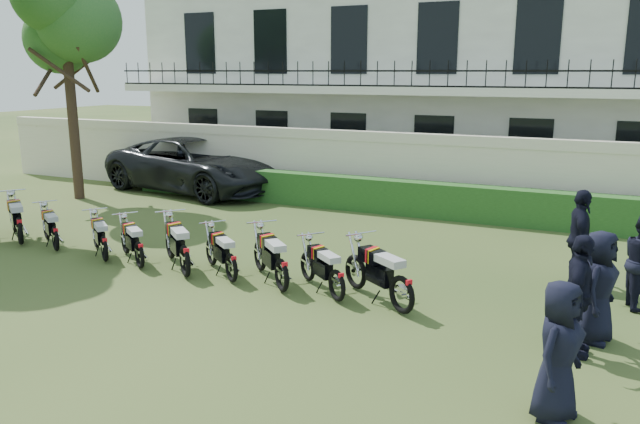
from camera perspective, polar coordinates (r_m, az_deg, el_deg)
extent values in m
plane|color=#2F461C|center=(12.66, -8.46, -6.27)|extent=(100.00, 100.00, 0.00)
cube|color=beige|center=(19.40, 4.44, 3.55)|extent=(30.00, 0.30, 2.00)
cube|color=beige|center=(19.25, 4.49, 6.93)|extent=(30.00, 0.35, 0.30)
cube|color=#1E4418|center=(18.42, 6.46, 1.43)|extent=(18.00, 0.60, 1.00)
cube|color=white|center=(24.88, 9.46, 11.23)|extent=(20.00, 8.00, 7.00)
cube|color=white|center=(20.39, 5.86, 11.03)|extent=(20.00, 1.40, 0.25)
cube|color=black|center=(19.76, 5.27, 12.73)|extent=(20.00, 0.05, 0.05)
cube|color=black|center=(19.77, 5.24, 11.42)|extent=(20.00, 0.05, 0.05)
cube|color=black|center=(24.61, -10.54, 6.73)|extent=(1.30, 0.12, 2.20)
cube|color=black|center=(24.50, -10.88, 14.90)|extent=(1.30, 0.12, 2.20)
cube|color=black|center=(23.02, -4.37, 6.51)|extent=(1.30, 0.12, 2.20)
cube|color=black|center=(22.90, -4.53, 15.24)|extent=(1.30, 0.12, 2.20)
cube|color=black|center=(21.72, 2.60, 6.16)|extent=(1.30, 0.12, 2.20)
cube|color=black|center=(21.60, 2.70, 15.42)|extent=(1.30, 0.12, 2.20)
cube|color=black|center=(20.79, 10.32, 5.67)|extent=(1.30, 0.12, 2.20)
cube|color=black|center=(20.66, 10.72, 15.34)|extent=(1.30, 0.12, 2.20)
cube|color=black|center=(20.26, 18.58, 5.03)|extent=(1.30, 0.12, 2.20)
cube|color=black|center=(20.13, 19.31, 14.94)|extent=(1.30, 0.12, 2.20)
cube|color=black|center=(20.16, 27.08, 4.26)|extent=(1.30, 0.12, 2.20)
cylinder|color=#473323|center=(21.69, -21.67, 7.99)|extent=(0.32, 0.32, 5.25)
sphere|color=#2A6327|center=(21.55, -21.18, 16.01)|extent=(2.60, 2.60, 2.60)
sphere|color=#2A6327|center=(22.31, -22.74, 14.39)|extent=(2.20, 2.20, 2.20)
torus|color=black|center=(15.86, -25.50, -2.25)|extent=(0.60, 0.46, 0.67)
torus|color=black|center=(17.24, -25.97, -1.17)|extent=(0.60, 0.46, 0.67)
cube|color=black|center=(16.46, -25.78, -1.18)|extent=(0.61, 0.50, 0.33)
cube|color=black|center=(16.64, -25.96, -0.01)|extent=(0.56, 0.51, 0.24)
cube|color=red|center=(16.64, -25.96, 0.02)|extent=(0.16, 0.31, 0.25)
cube|color=#EBB20C|center=(16.58, -25.94, -0.02)|extent=(0.13, 0.30, 0.25)
cube|color=#BDBDBD|center=(16.10, -25.80, -0.23)|extent=(0.64, 0.56, 0.13)
cylinder|color=silver|center=(16.92, -26.17, 1.29)|extent=(0.40, 0.56, 0.03)
torus|color=black|center=(15.07, -22.64, -2.89)|extent=(0.53, 0.39, 0.58)
torus|color=black|center=(16.26, -23.39, -1.86)|extent=(0.53, 0.39, 0.58)
cube|color=black|center=(15.58, -23.04, -1.89)|extent=(0.53, 0.43, 0.29)
cube|color=black|center=(15.74, -23.26, -0.81)|extent=(0.49, 0.44, 0.21)
cube|color=red|center=(15.73, -23.26, -0.78)|extent=(0.13, 0.27, 0.22)
cube|color=#EBB20C|center=(15.68, -23.23, -0.82)|extent=(0.10, 0.26, 0.22)
cube|color=#BDBDBD|center=(15.27, -22.98, -1.03)|extent=(0.56, 0.48, 0.11)
cylinder|color=silver|center=(15.97, -23.52, 0.40)|extent=(0.34, 0.49, 0.03)
torus|color=black|center=(13.84, -18.70, -3.93)|extent=(0.50, 0.42, 0.57)
torus|color=black|center=(15.00, -19.46, -2.71)|extent=(0.50, 0.42, 0.57)
cube|color=black|center=(14.34, -19.11, -2.80)|extent=(0.51, 0.45, 0.28)
cube|color=black|center=(14.48, -19.31, -1.63)|extent=(0.48, 0.45, 0.21)
cube|color=red|center=(14.48, -19.31, -1.60)|extent=(0.15, 0.26, 0.22)
cube|color=#EBB20C|center=(14.43, -19.28, -1.65)|extent=(0.12, 0.26, 0.22)
cube|color=#BDBDBD|center=(14.02, -19.03, -1.91)|extent=(0.55, 0.49, 0.11)
cylinder|color=silver|center=(14.71, -19.57, -0.31)|extent=(0.37, 0.46, 0.03)
torus|color=black|center=(13.13, -15.51, -4.59)|extent=(0.52, 0.40, 0.58)
torus|color=black|center=(14.29, -16.78, -3.26)|extent=(0.52, 0.40, 0.58)
cube|color=black|center=(13.62, -16.16, -3.37)|extent=(0.53, 0.44, 0.29)
cube|color=black|center=(13.76, -16.45, -2.12)|extent=(0.49, 0.45, 0.21)
cube|color=red|center=(13.76, -16.45, -2.08)|extent=(0.14, 0.27, 0.22)
cube|color=#EBB20C|center=(13.71, -16.39, -2.14)|extent=(0.11, 0.26, 0.22)
cube|color=#BDBDBD|center=(13.31, -15.97, -2.43)|extent=(0.56, 0.49, 0.11)
cylinder|color=silver|center=(13.98, -16.82, -0.71)|extent=(0.35, 0.48, 0.03)
torus|color=black|center=(12.23, -11.49, -5.46)|extent=(0.57, 0.50, 0.66)
torus|color=black|center=(13.55, -12.90, -3.72)|extent=(0.57, 0.50, 0.66)
cube|color=black|center=(12.79, -12.21, -3.92)|extent=(0.58, 0.54, 0.33)
cube|color=black|center=(12.94, -12.52, -2.38)|extent=(0.56, 0.53, 0.24)
cube|color=red|center=(12.94, -12.52, -2.33)|extent=(0.18, 0.31, 0.25)
cube|color=#EBB20C|center=(12.88, -12.46, -2.40)|extent=(0.15, 0.29, 0.25)
cube|color=#BDBDBD|center=(12.42, -11.98, -2.78)|extent=(0.63, 0.59, 0.13)
cylinder|color=silver|center=(13.20, -12.92, -0.64)|extent=(0.45, 0.52, 0.03)
torus|color=black|center=(11.88, -7.08, -6.03)|extent=(0.52, 0.43, 0.59)
torus|color=black|center=(13.01, -9.03, -4.42)|extent=(0.52, 0.43, 0.59)
cube|color=black|center=(12.36, -8.05, -4.62)|extent=(0.52, 0.46, 0.29)
cube|color=black|center=(12.48, -8.43, -3.21)|extent=(0.49, 0.46, 0.21)
cube|color=red|center=(12.48, -8.43, -3.17)|extent=(0.15, 0.27, 0.22)
cube|color=#EBB20C|center=(12.43, -8.34, -3.23)|extent=(0.12, 0.26, 0.22)
cube|color=#BDBDBD|center=(12.04, -7.67, -3.60)|extent=(0.56, 0.50, 0.12)
cylinder|color=silver|center=(12.69, -8.93, -1.61)|extent=(0.37, 0.47, 0.03)
torus|color=black|center=(11.19, -2.36, -6.98)|extent=(0.54, 0.51, 0.65)
torus|color=black|center=(12.42, -4.56, -4.98)|extent=(0.54, 0.51, 0.65)
cube|color=black|center=(11.70, -3.44, -5.27)|extent=(0.56, 0.54, 0.32)
cube|color=black|center=(11.84, -3.85, -3.62)|extent=(0.54, 0.53, 0.23)
cube|color=red|center=(11.84, -3.85, -3.57)|extent=(0.19, 0.30, 0.24)
cube|color=#EBB20C|center=(11.78, -3.75, -3.65)|extent=(0.16, 0.28, 0.24)
cube|color=#BDBDBD|center=(11.35, -2.99, -4.11)|extent=(0.60, 0.58, 0.13)
cylinder|color=silver|center=(12.07, -4.39, -1.75)|extent=(0.45, 0.49, 0.03)
torus|color=black|center=(10.82, 3.09, -7.86)|extent=(0.51, 0.44, 0.59)
torus|color=black|center=(11.87, 0.15, -5.94)|extent=(0.51, 0.44, 0.59)
cube|color=black|center=(11.25, 1.67, -6.24)|extent=(0.52, 0.47, 0.29)
cube|color=black|center=(11.36, 1.16, -4.66)|extent=(0.50, 0.47, 0.21)
cube|color=red|center=(11.35, 1.16, -4.62)|extent=(0.16, 0.27, 0.22)
cube|color=#EBB20C|center=(11.30, 1.29, -4.69)|extent=(0.13, 0.26, 0.22)
cube|color=#BDBDBD|center=(10.94, 2.31, -5.15)|extent=(0.56, 0.52, 0.12)
cylinder|color=silver|center=(11.54, 0.47, -2.87)|extent=(0.39, 0.47, 0.03)
torus|color=black|center=(10.33, 9.91, -8.82)|extent=(0.61, 0.47, 0.67)
torus|color=black|center=(11.39, 5.28, -6.59)|extent=(0.61, 0.47, 0.67)
cube|color=black|center=(10.75, 7.68, -6.91)|extent=(0.61, 0.51, 0.33)
cube|color=black|center=(10.85, 6.91, -5.05)|extent=(0.57, 0.52, 0.24)
cube|color=red|center=(10.84, 6.91, -4.99)|extent=(0.16, 0.31, 0.25)
cube|color=#EBB20C|center=(10.79, 7.12, -5.08)|extent=(0.13, 0.30, 0.25)
cube|color=#BDBDBD|center=(10.42, 8.74, -5.60)|extent=(0.65, 0.57, 0.13)
cylinder|color=silver|center=(11.02, 5.86, -2.93)|extent=(0.41, 0.56, 0.03)
imported|color=black|center=(22.01, -11.25, 4.25)|extent=(7.15, 4.28, 1.86)
imported|color=black|center=(8.04, 20.97, -11.79)|extent=(0.78, 0.98, 1.74)
imported|color=black|center=(9.86, 22.55, -7.09)|extent=(0.46, 1.08, 1.83)
imported|color=black|center=(10.47, 24.08, -6.26)|extent=(0.76, 0.98, 1.77)
imported|color=black|center=(12.99, 22.62, -2.24)|extent=(0.65, 1.18, 1.91)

